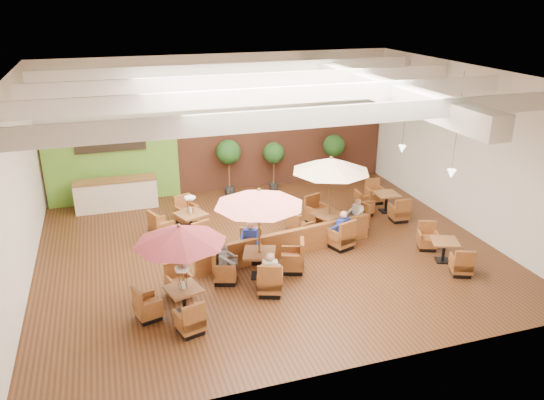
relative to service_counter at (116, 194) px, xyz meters
name	(u,v)px	position (x,y,z in m)	size (l,w,h in m)	color
room	(264,130)	(4.65, -3.88, 3.05)	(14.04, 14.00, 5.52)	#381E0F
service_counter	(116,194)	(0.00, 0.00, 0.00)	(3.00, 0.75, 1.18)	beige
booth_divider	(287,243)	(4.87, -5.63, -0.17)	(6.02, 0.18, 0.83)	brown
table_0	(178,251)	(1.27, -7.82, 1.20)	(2.42, 2.55, 2.49)	brown
table_1	(259,218)	(3.68, -6.63, 1.27)	(2.83, 2.83, 2.73)	brown
table_2	(330,183)	(6.68, -4.65, 1.30)	(2.88, 2.88, 2.78)	brown
table_3	(183,223)	(2.03, -3.20, -0.13)	(2.00, 2.84, 1.57)	brown
table_4	(444,251)	(9.28, -7.42, -0.25)	(1.01, 2.49, 0.87)	brown
table_5	(380,204)	(9.30, -3.37, -0.24)	(1.68, 2.48, 0.92)	brown
topiary_0	(229,154)	(4.43, 0.20, 1.11)	(0.98, 0.98, 2.27)	black
topiary_1	(274,155)	(6.31, 0.20, 0.92)	(0.87, 0.87, 2.01)	black
topiary_2	(334,147)	(8.97, 0.20, 1.00)	(0.91, 0.91, 2.12)	black
diner_0	(270,269)	(3.68, -7.63, 0.18)	(0.44, 0.39, 0.82)	silver
diner_1	(250,238)	(3.68, -5.63, 0.19)	(0.47, 0.45, 0.83)	#233698
diner_2	(225,257)	(2.68, -6.63, 0.19)	(0.40, 0.46, 0.85)	slate
diner_3	(342,226)	(6.68, -5.67, 0.19)	(0.48, 0.46, 0.85)	#233698
diner_4	(357,212)	(7.70, -4.65, 0.15)	(0.34, 0.39, 0.73)	silver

